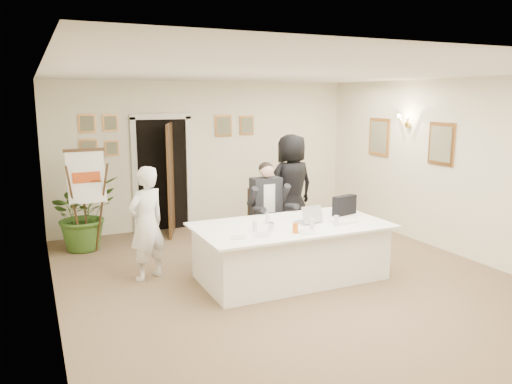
{
  "coord_description": "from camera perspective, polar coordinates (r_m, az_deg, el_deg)",
  "views": [
    {
      "loc": [
        -3.15,
        -5.75,
        2.49
      ],
      "look_at": [
        -0.26,
        0.6,
        1.17
      ],
      "focal_mm": 35.0,
      "sensor_mm": 36.0,
      "label": 1
    }
  ],
  "objects": [
    {
      "name": "laptop_bag",
      "position": [
        7.53,
        10.07,
        -1.5
      ],
      "size": [
        0.43,
        0.21,
        0.29
      ],
      "primitive_type": "cube",
      "rotation": [
        0.0,
        0.0,
        0.24
      ],
      "color": "black",
      "rests_on": "conference_table"
    },
    {
      "name": "plate_left",
      "position": [
        6.23,
        -1.96,
        -5.19
      ],
      "size": [
        0.25,
        0.25,
        0.01
      ],
      "primitive_type": "cylinder",
      "rotation": [
        0.0,
        0.0,
        -0.27
      ],
      "color": "white",
      "rests_on": "conference_table"
    },
    {
      "name": "paper_stack",
      "position": [
        7.09,
        10.0,
        -3.32
      ],
      "size": [
        0.35,
        0.25,
        0.03
      ],
      "primitive_type": "cube",
      "rotation": [
        0.0,
        0.0,
        0.05
      ],
      "color": "white",
      "rests_on": "conference_table"
    },
    {
      "name": "glass_d",
      "position": [
        6.9,
        1.36,
        -3.07
      ],
      "size": [
        0.07,
        0.07,
        0.14
      ],
      "primitive_type": "cylinder",
      "rotation": [
        0.0,
        0.0,
        -0.18
      ],
      "color": "silver",
      "rests_on": "conference_table"
    },
    {
      "name": "steel_jug",
      "position": [
        6.54,
        1.73,
        -3.99
      ],
      "size": [
        0.1,
        0.1,
        0.11
      ],
      "primitive_type": "cylinder",
      "rotation": [
        0.0,
        0.0,
        0.2
      ],
      "color": "silver",
      "rests_on": "conference_table"
    },
    {
      "name": "laptop",
      "position": [
        7.01,
        5.97,
        -2.33
      ],
      "size": [
        0.37,
        0.39,
        0.28
      ],
      "primitive_type": null,
      "rotation": [
        0.0,
        0.0,
        0.14
      ],
      "color": "#B7BABC",
      "rests_on": "conference_table"
    },
    {
      "name": "wall_right",
      "position": [
        8.49,
        22.27,
        2.53
      ],
      "size": [
        0.1,
        7.0,
        2.8
      ],
      "primitive_type": "cube",
      "color": "white",
      "rests_on": "floor"
    },
    {
      "name": "standing_woman",
      "position": [
        8.96,
        4.05,
        0.67
      ],
      "size": [
        0.98,
        0.71,
        1.86
      ],
      "primitive_type": "imported",
      "rotation": [
        0.0,
        0.0,
        3.28
      ],
      "color": "black",
      "rests_on": "floor"
    },
    {
      "name": "ceiling",
      "position": [
        6.56,
        4.35,
        13.39
      ],
      "size": [
        6.0,
        7.0,
        0.02
      ],
      "primitive_type": "cube",
      "color": "white",
      "rests_on": "wall_back"
    },
    {
      "name": "flip_chart",
      "position": [
        8.45,
        -18.75,
        -1.57
      ],
      "size": [
        0.59,
        0.39,
        1.67
      ],
      "color": "#31210F",
      "rests_on": "floor"
    },
    {
      "name": "pictures_right_wall",
      "position": [
        9.29,
        16.91,
        5.68
      ],
      "size": [
        0.06,
        2.2,
        0.8
      ],
      "primitive_type": null,
      "color": "#B97B3F",
      "rests_on": "wall_right"
    },
    {
      "name": "wall_back",
      "position": [
        9.83,
        -5.67,
        4.29
      ],
      "size": [
        6.0,
        0.1,
        2.8
      ],
      "primitive_type": "cube",
      "color": "white",
      "rests_on": "floor"
    },
    {
      "name": "seated_man",
      "position": [
        7.96,
        1.3,
        -1.87
      ],
      "size": [
        0.75,
        0.79,
        1.51
      ],
      "primitive_type": null,
      "rotation": [
        0.0,
        0.0,
        0.16
      ],
      "color": "black",
      "rests_on": "floor"
    },
    {
      "name": "standing_man",
      "position": [
        7.01,
        -12.39,
        -3.54
      ],
      "size": [
        0.69,
        0.6,
        1.59
      ],
      "primitive_type": "imported",
      "rotation": [
        0.0,
        0.0,
        3.61
      ],
      "color": "white",
      "rests_on": "floor"
    },
    {
      "name": "glass_b",
      "position": [
        6.65,
        6.43,
        -3.67
      ],
      "size": [
        0.07,
        0.07,
        0.14
      ],
      "primitive_type": "cylinder",
      "rotation": [
        0.0,
        0.0,
        -0.25
      ],
      "color": "silver",
      "rests_on": "conference_table"
    },
    {
      "name": "wall_sconce",
      "position": [
        9.22,
        16.7,
        7.84
      ],
      "size": [
        0.2,
        0.3,
        0.24
      ],
      "primitive_type": null,
      "color": "gold",
      "rests_on": "wall_right"
    },
    {
      "name": "potted_palm",
      "position": [
        8.73,
        -19.16,
        -2.32
      ],
      "size": [
        1.43,
        1.37,
        1.22
      ],
      "primitive_type": "imported",
      "rotation": [
        0.0,
        0.0,
        0.52
      ],
      "color": "#355A1E",
      "rests_on": "floor"
    },
    {
      "name": "plate_near",
      "position": [
        6.5,
        5.85,
        -4.57
      ],
      "size": [
        0.27,
        0.27,
        0.01
      ],
      "primitive_type": "cylinder",
      "rotation": [
        0.0,
        0.0,
        0.17
      ],
      "color": "white",
      "rests_on": "conference_table"
    },
    {
      "name": "doorway",
      "position": [
        9.46,
        -10.34,
        1.74
      ],
      "size": [
        1.14,
        0.86,
        2.2
      ],
      "color": "black",
      "rests_on": "floor"
    },
    {
      "name": "conference_table",
      "position": [
        7.01,
        3.98,
        -6.72
      ],
      "size": [
        2.65,
        1.42,
        0.78
      ],
      "color": "white",
      "rests_on": "floor"
    },
    {
      "name": "glass_c",
      "position": [
        6.89,
        9.17,
        -3.24
      ],
      "size": [
        0.08,
        0.08,
        0.14
      ],
      "primitive_type": "cylinder",
      "rotation": [
        0.0,
        0.0,
        0.29
      ],
      "color": "silver",
      "rests_on": "conference_table"
    },
    {
      "name": "pictures_back_wall",
      "position": [
        9.53,
        -10.24,
        6.69
      ],
      "size": [
        3.4,
        0.06,
        0.8
      ],
      "primitive_type": null,
      "color": "#B97B3F",
      "rests_on": "wall_back"
    },
    {
      "name": "plate_mid",
      "position": [
        6.34,
        0.73,
        -4.91
      ],
      "size": [
        0.24,
        0.24,
        0.01
      ],
      "primitive_type": "cylinder",
      "rotation": [
        0.0,
        0.0,
        0.02
      ],
      "color": "white",
      "rests_on": "conference_table"
    },
    {
      "name": "oj_glass",
      "position": [
        6.45,
        4.52,
        -4.13
      ],
      "size": [
        0.08,
        0.08,
        0.13
      ],
      "primitive_type": "cylinder",
      "rotation": [
        0.0,
        0.0,
        0.11
      ],
      "color": "orange",
      "rests_on": "conference_table"
    },
    {
      "name": "glass_a",
      "position": [
        6.5,
        -0.14,
        -3.94
      ],
      "size": [
        0.08,
        0.08,
        0.14
      ],
      "primitive_type": "cylinder",
      "rotation": [
        0.0,
        0.0,
        -0.31
      ],
      "color": "silver",
      "rests_on": "conference_table"
    },
    {
      "name": "wall_left",
      "position": [
        5.85,
        -22.57,
        -0.85
      ],
      "size": [
        0.1,
        7.0,
        2.8
      ],
      "primitive_type": "cube",
      "color": "white",
      "rests_on": "floor"
    },
    {
      "name": "floor",
      "position": [
        7.01,
        4.02,
        -10.12
      ],
      "size": [
        7.0,
        7.0,
        0.0
      ],
      "primitive_type": "plane",
      "color": "brown",
      "rests_on": "ground"
    }
  ]
}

